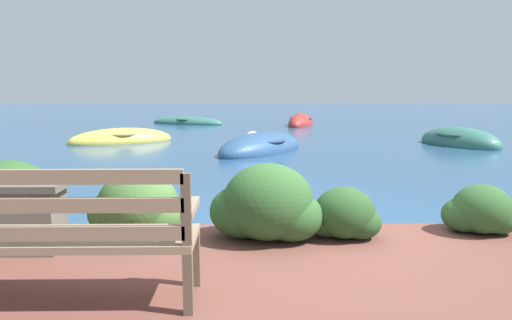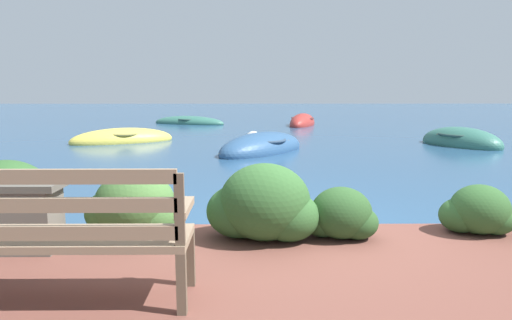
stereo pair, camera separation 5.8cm
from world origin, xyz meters
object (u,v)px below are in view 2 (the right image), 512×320
(park_bench, at_px, (65,232))
(rowboat_distant, at_px, (189,123))
(mooring_buoy, at_px, (253,139))
(rowboat_nearest, at_px, (262,149))
(rowboat_outer, at_px, (302,124))
(rowboat_far, at_px, (123,140))
(rowboat_mid, at_px, (461,143))

(park_bench, distance_m, rowboat_distant, 17.42)
(park_bench, relative_size, mooring_buoy, 3.10)
(rowboat_nearest, bearing_deg, park_bench, -152.14)
(rowboat_distant, bearing_deg, rowboat_outer, 11.82)
(rowboat_far, distance_m, mooring_buoy, 3.89)
(rowboat_nearest, height_order, rowboat_distant, rowboat_nearest)
(rowboat_distant, distance_m, mooring_buoy, 7.17)
(rowboat_nearest, relative_size, rowboat_distant, 0.91)
(rowboat_distant, bearing_deg, rowboat_nearest, -50.65)
(rowboat_far, xyz_separation_m, mooring_buoy, (3.89, 0.06, 0.02))
(rowboat_nearest, xyz_separation_m, rowboat_distant, (-3.03, 8.75, -0.02))
(rowboat_mid, height_order, rowboat_distant, rowboat_mid)
(park_bench, xyz_separation_m, rowboat_far, (-2.63, 10.68, -0.64))
(rowboat_nearest, height_order, rowboat_far, rowboat_nearest)
(rowboat_far, distance_m, rowboat_outer, 8.44)
(rowboat_nearest, height_order, rowboat_mid, rowboat_mid)
(rowboat_mid, xyz_separation_m, rowboat_far, (-9.71, 0.88, -0.02))
(park_bench, xyz_separation_m, rowboat_mid, (7.09, 9.80, -0.63))
(rowboat_nearest, bearing_deg, rowboat_outer, 24.14)
(rowboat_distant, relative_size, mooring_buoy, 6.70)
(rowboat_outer, height_order, mooring_buoy, rowboat_outer)
(rowboat_mid, relative_size, rowboat_far, 0.87)
(rowboat_outer, bearing_deg, mooring_buoy, 177.85)
(rowboat_outer, height_order, rowboat_distant, rowboat_outer)
(rowboat_mid, relative_size, mooring_buoy, 5.30)
(rowboat_nearest, distance_m, rowboat_distant, 9.26)
(rowboat_nearest, distance_m, rowboat_far, 4.60)
(rowboat_outer, bearing_deg, rowboat_distant, 99.29)
(rowboat_far, xyz_separation_m, rowboat_outer, (6.01, 5.93, 0.01))
(mooring_buoy, bearing_deg, park_bench, -96.72)
(rowboat_nearest, bearing_deg, rowboat_far, 100.57)
(rowboat_far, bearing_deg, park_bench, 76.30)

